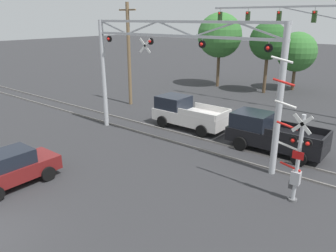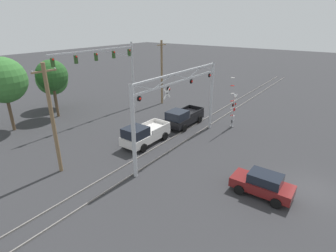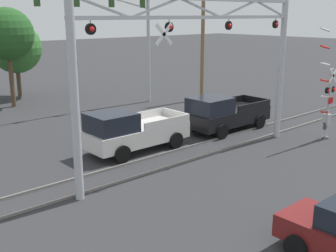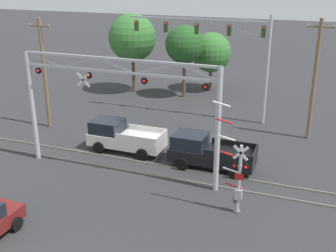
{
  "view_description": "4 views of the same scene",
  "coord_description": "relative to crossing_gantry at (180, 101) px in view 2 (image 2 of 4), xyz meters",
  "views": [
    {
      "loc": [
        11.06,
        -3.27,
        7.21
      ],
      "look_at": [
        0.53,
        9.9,
        1.61
      ],
      "focal_mm": 35.0,
      "sensor_mm": 36.0,
      "label": 1
    },
    {
      "loc": [
        -18.41,
        -0.86,
        10.96
      ],
      "look_at": [
        -2.39,
        10.75,
        3.03
      ],
      "focal_mm": 28.0,
      "sensor_mm": 36.0,
      "label": 2
    },
    {
      "loc": [
        -12.83,
        -1.36,
        6.4
      ],
      "look_at": [
        -2.19,
        10.74,
        2.12
      ],
      "focal_mm": 45.0,
      "sensor_mm": 36.0,
      "label": 3
    },
    {
      "loc": [
        10.98,
        -9.47,
        11.68
      ],
      "look_at": [
        1.9,
        14.44,
        2.15
      ],
      "focal_mm": 45.0,
      "sensor_mm": 36.0,
      "label": 4
    }
  ],
  "objects": [
    {
      "name": "ground_plane",
      "position": [
        0.01,
        -11.16,
        -4.53
      ],
      "size": [
        200.0,
        200.0,
        0.0
      ],
      "primitive_type": "plane",
      "color": "#303033"
    },
    {
      "name": "background_tree_far_right_verge",
      "position": [
        0.15,
        20.11,
        -0.63
      ],
      "size": [
        3.97,
        3.97,
        5.9
      ],
      "color": "brown",
      "rests_on": "ground_plane"
    },
    {
      "name": "background_tree_far_left_verge",
      "position": [
        -6.96,
        16.86,
        0.89
      ],
      "size": [
        4.64,
        4.64,
        7.76
      ],
      "color": "brown",
      "rests_on": "ground_plane"
    },
    {
      "name": "traffic_signal_span",
      "position": [
        3.71,
        11.96,
        1.58
      ],
      "size": [
        11.64,
        0.39,
        8.6
      ],
      "color": "#B7BABF",
      "rests_on": "ground_plane"
    },
    {
      "name": "background_tree_beyond_span",
      "position": [
        -1.62,
        16.92,
        0.53
      ],
      "size": [
        3.62,
        3.62,
        6.9
      ],
      "color": "brown",
      "rests_on": "ground_plane"
    },
    {
      "name": "crossing_gantry",
      "position": [
        0.0,
        0.0,
        0.0
      ],
      "size": [
        12.32,
        0.31,
        7.08
      ],
      "color": "#B7BABF",
      "rests_on": "ground_plane"
    },
    {
      "name": "crossing_signal_mast",
      "position": [
        7.57,
        -1.92,
        -2.57
      ],
      "size": [
        1.95,
        0.35,
        5.82
      ],
      "color": "#B7BABF",
      "rests_on": "ground_plane"
    },
    {
      "name": "rail_track_near",
      "position": [
        0.01,
        0.28,
        -4.48
      ],
      "size": [
        80.0,
        0.08,
        0.1
      ],
      "primitive_type": "cube",
      "color": "gray",
      "rests_on": "ground_plane"
    },
    {
      "name": "pickup_truck_following",
      "position": [
        4.74,
        2.7,
        -3.53
      ],
      "size": [
        5.3,
        2.31,
        2.05
      ],
      "color": "black",
      "rests_on": "ground_plane"
    },
    {
      "name": "utility_pole_left",
      "position": [
        -8.87,
        5.28,
        -0.19
      ],
      "size": [
        1.8,
        0.28,
        8.4
      ],
      "color": "brown",
      "rests_on": "ground_plane"
    },
    {
      "name": "pickup_truck_lead",
      "position": [
        -1.39,
        3.15,
        -3.53
      ],
      "size": [
        5.18,
        2.31,
        2.05
      ],
      "color": "silver",
      "rests_on": "ground_plane"
    },
    {
      "name": "sedan_waiting",
      "position": [
        -2.68,
        -8.47,
        -3.7
      ],
      "size": [
        1.97,
        4.01,
        1.64
      ],
      "color": "maroon",
      "rests_on": "ground_plane"
    },
    {
      "name": "utility_pole_right",
      "position": [
        10.39,
        9.91,
        -0.06
      ],
      "size": [
        1.8,
        0.28,
        8.66
      ],
      "color": "brown",
      "rests_on": "ground_plane"
    },
    {
      "name": "rail_track_far",
      "position": [
        0.01,
        1.72,
        -4.48
      ],
      "size": [
        80.0,
        0.08,
        0.1
      ],
      "primitive_type": "cube",
      "color": "gray",
      "rests_on": "ground_plane"
    }
  ]
}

